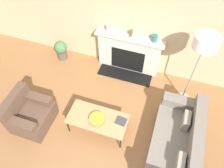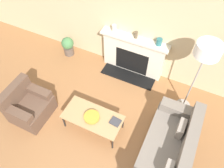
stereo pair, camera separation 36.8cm
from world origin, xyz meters
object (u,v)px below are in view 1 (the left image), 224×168
(couch, at_px, (176,145))
(mantel_vase_center_right, at_px, (155,38))
(fireplace, at_px, (129,54))
(armchair_near, at_px, (29,114))
(coffee_table, at_px, (98,119))
(mantel_vase_center_left, at_px, (131,33))
(bowl, at_px, (97,119))
(book, at_px, (121,121))
(mantel_vase_left, at_px, (108,28))
(potted_plant, at_px, (61,50))
(floor_lamp, at_px, (204,47))

(couch, xyz_separation_m, mantel_vase_center_right, (-0.94, 1.93, 0.81))
(fireplace, relative_size, armchair_near, 2.01)
(fireplace, height_order, coffee_table, fireplace)
(fireplace, bearing_deg, couch, -52.16)
(coffee_table, bearing_deg, mantel_vase_center_left, 86.61)
(armchair_near, xyz_separation_m, mantel_vase_center_right, (2.08, 2.23, 0.83))
(armchair_near, distance_m, bowl, 1.46)
(armchair_near, xyz_separation_m, mantel_vase_center_left, (1.54, 2.23, 0.83))
(book, bearing_deg, mantel_vase_left, 121.67)
(armchair_near, bearing_deg, fireplace, -34.57)
(mantel_vase_center_right, bearing_deg, coffee_table, -108.83)
(armchair_near, xyz_separation_m, mantel_vase_left, (0.99, 2.23, 0.84))
(armchair_near, height_order, potted_plant, armchair_near)
(fireplace, distance_m, mantel_vase_center_left, 0.62)
(armchair_near, height_order, mantel_vase_center_left, mantel_vase_center_left)
(floor_lamp, height_order, mantel_vase_center_right, floor_lamp)
(fireplace, relative_size, book, 7.54)
(floor_lamp, relative_size, mantel_vase_left, 10.63)
(bowl, distance_m, floor_lamp, 2.42)
(mantel_vase_center_left, bearing_deg, potted_plant, -173.32)
(fireplace, relative_size, mantel_vase_center_left, 10.08)
(couch, distance_m, armchair_near, 3.03)
(armchair_near, distance_m, book, 1.93)
(mantel_vase_left, height_order, mantel_vase_center_right, mantel_vase_left)
(bowl, distance_m, book, 0.48)
(fireplace, distance_m, coffee_table, 1.91)
(coffee_table, bearing_deg, fireplace, 86.91)
(book, distance_m, potted_plant, 2.72)
(mantel_vase_center_left, bearing_deg, mantel_vase_center_right, 0.00)
(bowl, relative_size, floor_lamp, 0.17)
(fireplace, bearing_deg, coffee_table, -93.09)
(bowl, relative_size, mantel_vase_left, 1.83)
(mantel_vase_center_left, bearing_deg, bowl, -93.28)
(couch, bearing_deg, bowl, -89.23)
(coffee_table, distance_m, potted_plant, 2.42)
(mantel_vase_center_right, distance_m, potted_plant, 2.52)
(book, distance_m, floor_lamp, 2.08)
(coffee_table, distance_m, mantel_vase_left, 2.11)
(floor_lamp, bearing_deg, mantel_vase_center_right, 149.70)
(book, distance_m, mantel_vase_left, 2.16)
(couch, xyz_separation_m, coffee_table, (-1.59, 0.01, 0.07))
(fireplace, xyz_separation_m, book, (0.36, -1.82, -0.07))
(couch, height_order, mantel_vase_left, mantel_vase_left)
(fireplace, xyz_separation_m, couch, (1.49, -1.92, -0.19))
(couch, distance_m, mantel_vase_left, 2.92)
(book, bearing_deg, armchair_near, -162.61)
(bowl, bearing_deg, mantel_vase_left, 102.40)
(armchair_near, bearing_deg, mantel_vase_left, -24.03)
(couch, distance_m, mantel_vase_center_right, 2.30)
(coffee_table, relative_size, potted_plant, 2.24)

